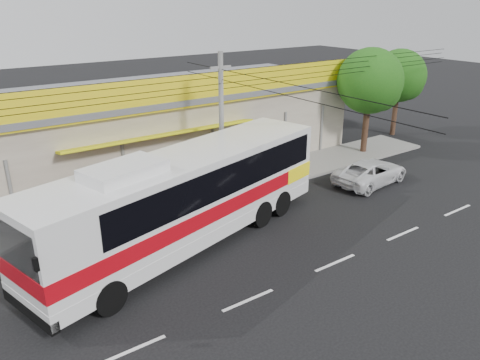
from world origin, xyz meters
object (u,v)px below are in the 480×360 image
object	(u,v)px
motorbike_dark	(79,209)
tree_far	(401,77)
utility_pole	(221,79)
tree_near	(372,83)
white_car	(371,172)
motorbike_red	(94,215)
coach_bus	(191,192)

from	to	relation	value
motorbike_dark	tree_far	bearing A→B (deg)	-66.17
utility_pole	tree_near	bearing A→B (deg)	4.10
tree_near	tree_far	xyz separation A→B (m)	(5.10, 1.75, -0.35)
white_car	tree_far	xyz separation A→B (m)	(8.91, 5.36, 3.43)
tree_near	tree_far	distance (m)	5.41
tree_near	motorbike_red	bearing A→B (deg)	-178.52
coach_bus	motorbike_dark	size ratio (longest dim) A/B	7.05
coach_bus	white_car	bearing A→B (deg)	-14.42
coach_bus	white_car	size ratio (longest dim) A/B	2.99
white_car	tree_far	distance (m)	10.95
motorbike_red	white_car	distance (m)	14.07
tree_near	coach_bus	bearing A→B (deg)	-165.57
motorbike_red	tree_near	size ratio (longest dim) A/B	0.29
motorbike_dark	white_car	bearing A→B (deg)	-85.43
motorbike_red	utility_pole	distance (m)	8.07
motorbike_dark	tree_near	world-z (taller)	tree_near
coach_bus	motorbike_dark	distance (m)	5.45
white_car	utility_pole	bearing A→B (deg)	63.58
motorbike_red	utility_pole	bearing A→B (deg)	-87.33
coach_bus	motorbike_red	world-z (taller)	coach_bus
white_car	tree_near	xyz separation A→B (m)	(3.81, 3.61, 3.78)
tree_near	white_car	bearing A→B (deg)	-136.54
motorbike_red	motorbike_dark	bearing A→B (deg)	28.62
motorbike_dark	white_car	xyz separation A→B (m)	(14.06, -4.00, -0.10)
motorbike_red	white_car	size ratio (longest dim) A/B	0.42
tree_far	tree_near	bearing A→B (deg)	-161.09
coach_bus	white_car	world-z (taller)	coach_bus
white_car	utility_pole	xyz separation A→B (m)	(-7.50, 2.80, 5.16)
motorbike_dark	utility_pole	size ratio (longest dim) A/B	0.06
motorbike_red	tree_far	size ratio (longest dim) A/B	0.32
coach_bus	motorbike_red	bearing A→B (deg)	115.16
motorbike_red	tree_near	bearing A→B (deg)	-82.55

